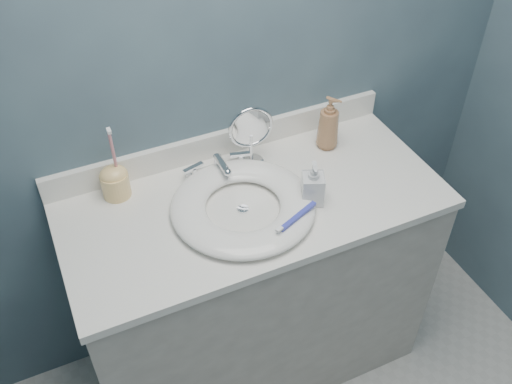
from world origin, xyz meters
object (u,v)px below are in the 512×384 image
toothbrush_holder (115,181)px  soap_bottle_amber (329,123)px  makeup_mirror (251,134)px  soap_bottle_clear (313,183)px

toothbrush_holder → soap_bottle_amber: bearing=-4.3°
makeup_mirror → soap_bottle_clear: makeup_mirror is taller
soap_bottle_amber → soap_bottle_clear: 0.30m
makeup_mirror → soap_bottle_amber: 0.28m
soap_bottle_amber → toothbrush_holder: size_ratio=0.77×
soap_bottle_amber → soap_bottle_clear: (-0.19, -0.23, -0.02)m
makeup_mirror → soap_bottle_amber: (0.28, -0.02, -0.03)m
soap_bottle_clear → toothbrush_holder: toothbrush_holder is taller
makeup_mirror → soap_bottle_amber: bearing=0.3°
soap_bottle_amber → toothbrush_holder: (-0.74, 0.05, -0.04)m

